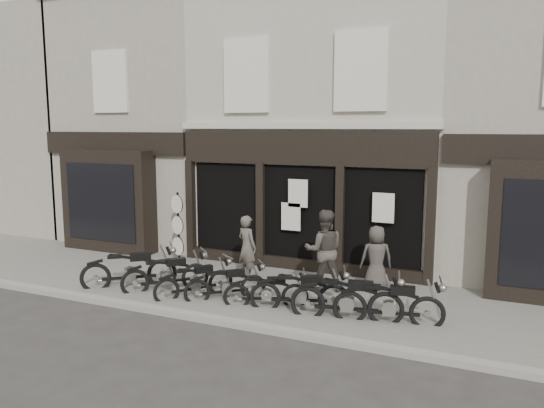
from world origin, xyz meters
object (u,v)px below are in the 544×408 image
at_px(motorcycle_1, 167,277).
at_px(motorcycle_4, 267,294).
at_px(motorcycle_5, 301,295).
at_px(man_centre, 324,250).
at_px(motorcycle_3, 227,287).
at_px(man_right, 376,258).
at_px(motorcycle_0, 131,273).
at_px(advert_sign_post, 178,231).
at_px(motorcycle_7, 390,307).
at_px(motorcycle_6, 348,303).
at_px(man_left, 247,247).
at_px(motorcycle_2, 195,284).

height_order(motorcycle_1, motorcycle_4, motorcycle_1).
relative_size(motorcycle_5, man_centre, 1.07).
relative_size(motorcycle_3, man_right, 1.01).
bearing_deg(motorcycle_0, advert_sign_post, 55.19).
relative_size(motorcycle_0, advert_sign_post, 0.91).
bearing_deg(motorcycle_5, motorcycle_0, 163.45).
xyz_separation_m(motorcycle_5, motorcycle_7, (1.92, -0.02, 0.01)).
bearing_deg(man_centre, motorcycle_7, 119.11).
bearing_deg(motorcycle_0, man_centre, -19.24).
relative_size(motorcycle_3, motorcycle_6, 0.68).
bearing_deg(motorcycle_1, motorcycle_6, -47.76).
relative_size(man_centre, advert_sign_post, 0.90).
bearing_deg(motorcycle_3, man_left, 58.64).
distance_m(man_right, advert_sign_post, 5.80).
bearing_deg(motorcycle_4, motorcycle_0, 157.32).
relative_size(motorcycle_2, motorcycle_4, 0.98).
distance_m(motorcycle_4, motorcycle_5, 0.77).
distance_m(motorcycle_3, man_left, 1.71).
height_order(motorcycle_2, motorcycle_4, motorcycle_2).
bearing_deg(motorcycle_7, motorcycle_3, 168.86).
bearing_deg(motorcycle_4, motorcycle_3, 152.77).
bearing_deg(motorcycle_5, motorcycle_2, 164.41).
xyz_separation_m(motorcycle_5, man_right, (1.17, 1.99, 0.49)).
distance_m(motorcycle_0, motorcycle_4, 3.69).
distance_m(motorcycle_1, man_right, 5.08).
distance_m(motorcycle_4, man_left, 2.19).
xyz_separation_m(motorcycle_6, man_right, (0.08, 2.15, 0.46)).
xyz_separation_m(motorcycle_1, motorcycle_3, (1.66, -0.02, -0.04)).
bearing_deg(man_right, man_left, -17.15).
bearing_deg(motorcycle_5, man_right, 40.95).
bearing_deg(motorcycle_2, man_centre, -23.38).
bearing_deg(man_centre, motorcycle_0, -3.06).
xyz_separation_m(motorcycle_4, motorcycle_5, (0.76, 0.08, 0.05)).
bearing_deg(motorcycle_5, motorcycle_3, 162.06).
bearing_deg(man_left, motorcycle_7, 179.84).
relative_size(motorcycle_1, motorcycle_4, 0.96).
relative_size(motorcycle_6, motorcycle_7, 1.05).
distance_m(motorcycle_2, motorcycle_4, 1.82).
distance_m(motorcycle_1, motorcycle_5, 3.48).
height_order(motorcycle_4, advert_sign_post, advert_sign_post).
relative_size(motorcycle_6, man_centre, 1.18).
height_order(motorcycle_0, motorcycle_7, motorcycle_0).
bearing_deg(man_left, motorcycle_4, 150.19).
bearing_deg(motorcycle_0, man_left, -3.00).
distance_m(motorcycle_1, advert_sign_post, 2.56).
bearing_deg(motorcycle_2, motorcycle_5, -51.73).
relative_size(motorcycle_3, man_centre, 0.81).
distance_m(man_left, advert_sign_post, 2.61).
bearing_deg(motorcycle_2, advert_sign_post, 76.54).
relative_size(man_left, advert_sign_post, 0.76).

